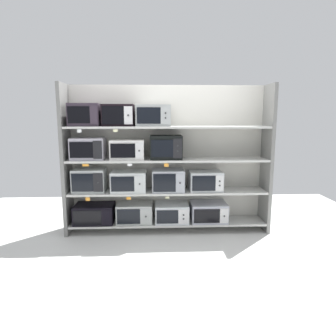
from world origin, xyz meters
name	(u,v)px	position (x,y,z in m)	size (l,w,h in m)	color
ground	(172,262)	(0.00, -1.00, -0.01)	(6.86, 6.00, 0.02)	silver
back_panel	(167,158)	(0.00, 0.23, 1.07)	(3.06, 0.04, 2.15)	beige
upright_left	(66,160)	(-1.46, 0.00, 1.07)	(0.05, 0.43, 2.15)	slate
upright_right	(267,159)	(1.46, 0.00, 1.07)	(0.05, 0.43, 2.15)	slate
shelf_0	(168,222)	(0.00, 0.00, 0.13)	(2.86, 0.43, 0.03)	beige
microwave_0	(95,213)	(-1.09, 0.00, 0.28)	(0.57, 0.41, 0.27)	black
microwave_1	(135,213)	(-0.50, 0.00, 0.28)	(0.52, 0.38, 0.28)	#A3A8A5
microwave_2	(172,212)	(0.05, 0.00, 0.28)	(0.49, 0.43, 0.27)	#B8BEC2
microwave_3	(208,212)	(0.61, 0.00, 0.28)	(0.53, 0.43, 0.27)	#999BA8
shelf_1	(168,191)	(0.00, 0.00, 0.60)	(2.86, 0.43, 0.03)	beige
microwave_4	(89,180)	(-1.14, 0.00, 0.78)	(0.46, 0.36, 0.33)	#A1A7A6
microwave_5	(129,181)	(-0.57, 0.00, 0.76)	(0.50, 0.41, 0.29)	#B8BEBE
microwave_6	(168,180)	(0.00, 0.00, 0.77)	(0.46, 0.40, 0.31)	#9CA0A8
microwave_7	(206,181)	(0.55, 0.00, 0.76)	(0.48, 0.38, 0.28)	#B5B9BB
price_tag_0	(88,199)	(-1.13, -0.22, 0.56)	(0.06, 0.00, 0.05)	orange
price_tag_1	(129,198)	(-0.56, -0.22, 0.56)	(0.06, 0.00, 0.04)	orange
price_tag_2	(167,198)	(-0.02, -0.22, 0.57)	(0.06, 0.00, 0.03)	beige
shelf_2	(168,160)	(0.00, 0.00, 1.07)	(2.86, 0.43, 0.03)	beige
microwave_8	(88,149)	(-1.14, 0.00, 1.24)	(0.47, 0.36, 0.31)	#A29DAA
microwave_9	(128,149)	(-0.58, 0.00, 1.23)	(0.48, 0.35, 0.28)	silver
microwave_10	(166,147)	(-0.03, 0.00, 1.26)	(0.45, 0.37, 0.34)	black
price_tag_3	(86,165)	(-1.14, -0.22, 1.04)	(0.09, 0.00, 0.03)	orange
price_tag_4	(130,165)	(-0.54, -0.22, 1.04)	(0.06, 0.00, 0.03)	white
price_tag_5	(166,165)	(-0.03, -0.22, 1.03)	(0.06, 0.00, 0.05)	orange
shelf_3	(168,127)	(0.00, 0.00, 1.54)	(2.86, 0.43, 0.03)	beige
microwave_11	(85,115)	(-1.16, 0.00, 1.71)	(0.42, 0.37, 0.31)	#312732
microwave_12	(118,115)	(-0.70, 0.00, 1.71)	(0.44, 0.35, 0.30)	black
microwave_13	(153,116)	(-0.21, 0.00, 1.71)	(0.48, 0.39, 0.29)	#A0A4A3
price_tag_6	(79,131)	(-1.20, -0.22, 1.50)	(0.06, 0.00, 0.04)	white
price_tag_7	(116,131)	(-0.72, -0.22, 1.50)	(0.06, 0.00, 0.04)	beige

